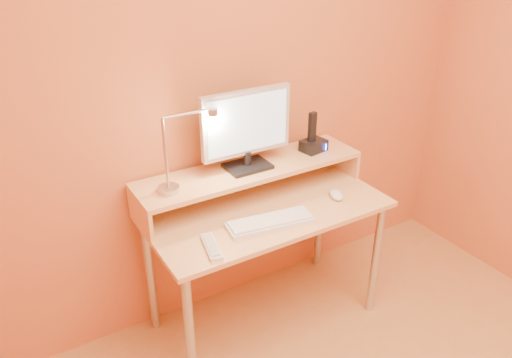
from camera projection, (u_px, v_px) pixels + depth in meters
wall_back at (233, 87)px, 2.46m from camera, size 3.00×0.04×2.50m
desk_leg_fl at (190, 337)px, 2.19m from camera, size 0.04×0.04×0.69m
desk_leg_fr at (376, 260)px, 2.69m from camera, size 0.04×0.04×0.69m
desk_leg_bl at (150, 276)px, 2.57m from camera, size 0.04×0.04×0.69m
desk_leg_br at (319, 218)px, 3.07m from camera, size 0.04×0.04×0.69m
desk_lower at (266, 209)px, 2.46m from camera, size 1.20×0.60×0.02m
shelf_riser_left at (140, 214)px, 2.27m from camera, size 0.02×0.30×0.14m
shelf_riser_right at (340, 158)px, 2.81m from camera, size 0.02×0.30×0.14m
desk_shelf at (251, 169)px, 2.51m from camera, size 1.20×0.30×0.02m
monitor_foot at (248, 166)px, 2.49m from camera, size 0.22×0.16×0.02m
monitor_neck at (248, 158)px, 2.47m from camera, size 0.04×0.04×0.07m
monitor_panel at (246, 123)px, 2.39m from camera, size 0.47×0.04×0.32m
monitor_back at (244, 121)px, 2.41m from camera, size 0.43×0.02×0.27m
monitor_screen at (248, 124)px, 2.38m from camera, size 0.43×0.01×0.28m
lamp_base at (169, 189)px, 2.26m from camera, size 0.10×0.10×0.02m
lamp_post at (165, 154)px, 2.18m from camera, size 0.01×0.01×0.33m
lamp_arm at (188, 113)px, 2.16m from camera, size 0.24×0.01×0.01m
lamp_head at (213, 112)px, 2.22m from camera, size 0.04×0.04×0.03m
lamp_bulb at (213, 115)px, 2.23m from camera, size 0.03×0.03×0.00m
phone_dock at (313, 146)px, 2.66m from camera, size 0.14×0.12×0.06m
phone_handset at (312, 127)px, 2.61m from camera, size 0.04×0.03×0.16m
phone_led at (326, 147)px, 2.65m from camera, size 0.01×0.00×0.04m
keyboard at (270, 223)px, 2.31m from camera, size 0.43×0.19×0.02m
mouse at (336, 195)px, 2.53m from camera, size 0.10×0.13×0.04m
remote_control at (211, 247)px, 2.14m from camera, size 0.10×0.21×0.02m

